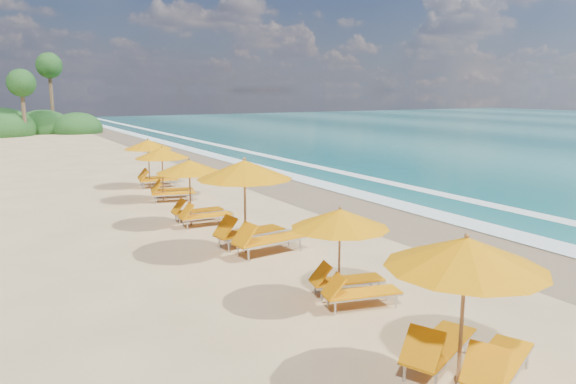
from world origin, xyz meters
TOP-DOWN VIEW (x-y plane):
  - ground at (0.00, 0.00)m, footprint 160.00×160.00m
  - wet_sand at (4.00, 0.00)m, footprint 4.00×160.00m
  - surf_foam at (6.70, 0.00)m, footprint 4.00×160.00m
  - station_0 at (-2.27, -9.18)m, footprint 3.06×3.03m
  - station_1 at (-1.94, -5.75)m, footprint 2.50×2.41m
  - station_2 at (-2.02, -1.55)m, footprint 2.97×2.79m
  - station_3 at (-2.24, 2.14)m, footprint 2.39×2.21m
  - station_4 at (-1.80, 6.47)m, footprint 2.68×2.59m
  - station_5 at (-1.39, 9.87)m, footprint 2.59×2.47m

SIDE VIEW (x-z plane):
  - ground at x=0.00m, z-range 0.00..0.00m
  - wet_sand at x=4.00m, z-range 0.00..0.01m
  - surf_foam at x=6.70m, z-range 0.02..0.03m
  - station_1 at x=-1.94m, z-range 0.12..2.15m
  - station_4 at x=-1.80m, z-range 0.13..2.29m
  - station_3 at x=-2.24m, z-range 0.13..2.31m
  - station_5 at x=-1.39m, z-range 0.13..2.32m
  - station_0 at x=-2.27m, z-range 0.14..2.48m
  - station_2 at x=-2.02m, z-range 0.16..2.73m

